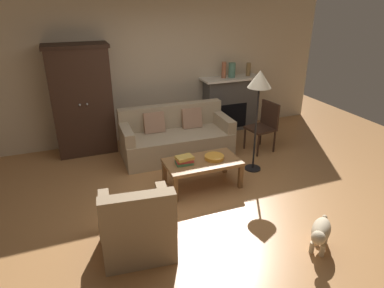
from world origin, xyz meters
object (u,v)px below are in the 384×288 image
object	(u,v)px
mantel_vase_jade	(232,70)
floor_lamp	(259,85)
dog	(321,232)
mantel_vase_bronze	(248,69)
fireplace	(230,103)
coffee_table	(202,164)
side_chair_wooden	(264,124)
book_stack	(184,160)
mantel_vase_terracotta	(224,70)
fruit_bowl	(214,157)
armchair_near_left	(138,227)
armoire	(82,100)
couch	(176,138)

from	to	relation	value
mantel_vase_jade	floor_lamp	bearing A→B (deg)	-104.95
dog	mantel_vase_bronze	bearing A→B (deg)	72.73
fireplace	coffee_table	distance (m)	2.50
dog	side_chair_wooden	bearing A→B (deg)	71.12
floor_lamp	mantel_vase_bronze	bearing A→B (deg)	64.44
mantel_vase_jade	side_chair_wooden	bearing A→B (deg)	-85.39
book_stack	mantel_vase_bronze	bearing A→B (deg)	42.94
book_stack	mantel_vase_terracotta	xyz separation A→B (m)	(1.57, 1.98, 0.80)
mantel_vase_bronze	floor_lamp	distance (m)	2.00
mantel_vase_bronze	floor_lamp	size ratio (longest dim) A/B	0.16
mantel_vase_terracotta	coffee_table	bearing A→B (deg)	-123.05
fruit_bowl	armchair_near_left	world-z (taller)	armchair_near_left
fireplace	armchair_near_left	world-z (taller)	fireplace
mantel_vase_bronze	dog	size ratio (longest dim) A/B	0.56
armchair_near_left	side_chair_wooden	xyz separation A→B (m)	(2.78, 1.86, 0.20)
fireplace	armoire	size ratio (longest dim) A/B	0.65
floor_lamp	side_chair_wooden	bearing A→B (deg)	47.31
book_stack	side_chair_wooden	size ratio (longest dim) A/B	0.29
coffee_table	floor_lamp	world-z (taller)	floor_lamp
coffee_table	mantel_vase_bronze	distance (m)	2.86
fireplace	coffee_table	bearing A→B (deg)	-126.30
fireplace	side_chair_wooden	xyz separation A→B (m)	(0.09, -1.19, -0.06)
armoire	book_stack	xyz separation A→B (m)	(1.20, -1.92, -0.49)
mantel_vase_bronze	floor_lamp	bearing A→B (deg)	-115.56
fruit_bowl	mantel_vase_jade	size ratio (longest dim) A/B	0.99
fruit_bowl	mantel_vase_bronze	xyz separation A→B (m)	(1.66, 2.00, 0.81)
coffee_table	floor_lamp	size ratio (longest dim) A/B	0.67
coffee_table	mantel_vase_jade	bearing A→B (deg)	53.46
couch	floor_lamp	xyz separation A→B (m)	(1.00, -0.99, 1.10)
couch	side_chair_wooden	bearing A→B (deg)	-13.10
mantel_vase_jade	armchair_near_left	xyz separation A→B (m)	(-2.69, -3.04, -0.95)
couch	coffee_table	world-z (taller)	couch
fruit_bowl	book_stack	bearing A→B (deg)	178.55
mantel_vase_bronze	armchair_near_left	size ratio (longest dim) A/B	0.30
fireplace	fruit_bowl	distance (m)	2.39
coffee_table	mantel_vase_terracotta	distance (m)	2.54
book_stack	floor_lamp	size ratio (longest dim) A/B	0.16
mantel_vase_terracotta	book_stack	bearing A→B (deg)	-128.39
couch	book_stack	size ratio (longest dim) A/B	7.36
armoire	armchair_near_left	bearing A→B (deg)	-84.94
fruit_bowl	armchair_near_left	xyz separation A→B (m)	(-1.40, -1.04, -0.13)
mantel_vase_bronze	armchair_near_left	distance (m)	4.42
couch	mantel_vase_jade	xyz separation A→B (m)	(1.48, 0.81, 0.95)
dog	mantel_vase_terracotta	bearing A→B (deg)	80.79
armoire	fruit_bowl	xyz separation A→B (m)	(1.67, -1.94, -0.52)
fireplace	armchair_near_left	bearing A→B (deg)	-131.35
mantel_vase_terracotta	couch	bearing A→B (deg)	-148.23
coffee_table	fruit_bowl	bearing A→B (deg)	-2.07
mantel_vase_bronze	side_chair_wooden	distance (m)	1.42
armoire	floor_lamp	size ratio (longest dim) A/B	1.17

